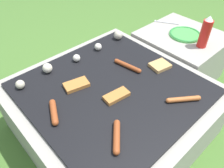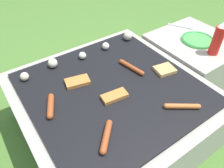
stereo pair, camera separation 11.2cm
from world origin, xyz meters
TOP-DOWN VIEW (x-y plane):
  - ground_plane at (0.00, 0.00)m, footprint 14.00×14.00m
  - grill at (0.00, 0.00)m, footprint 0.95×0.95m
  - side_ledge at (0.74, 0.06)m, footprint 0.51×0.54m
  - sausage_front_center at (0.18, 0.06)m, footprint 0.05×0.18m
  - sausage_back_left at (-0.20, -0.24)m, footprint 0.13×0.13m
  - sausage_back_right at (0.19, -0.31)m, footprint 0.15×0.11m
  - sausage_mid_right at (-0.32, 0.04)m, footprint 0.08×0.14m
  - bread_slice_left at (-0.03, -0.07)m, footprint 0.14×0.08m
  - bread_slice_right at (0.32, -0.06)m, footprint 0.12×0.11m
  - bread_slice_center at (-0.13, 0.13)m, footprint 0.14×0.10m
  - mushroom_row at (0.04, 0.32)m, footprint 0.76×0.07m
  - plate_colorful at (0.74, 0.05)m, footprint 0.22×0.22m
  - condiment_bottle at (0.69, -0.11)m, footprint 0.06×0.06m
  - fork_utensil at (0.79, 0.26)m, footprint 0.11×0.17m

SIDE VIEW (x-z plane):
  - ground_plane at x=0.00m, z-range 0.00..0.00m
  - grill at x=0.00m, z-range 0.00..0.36m
  - side_ledge at x=0.74m, z-range 0.00..0.36m
  - fork_utensil at x=0.79m, z-range 0.36..0.37m
  - plate_colorful at x=0.74m, z-range 0.36..0.38m
  - bread_slice_left at x=-0.03m, z-range 0.36..0.38m
  - bread_slice_right at x=0.32m, z-range 0.36..0.38m
  - bread_slice_center at x=-0.13m, z-range 0.36..0.38m
  - sausage_back_right at x=0.19m, z-range 0.36..0.38m
  - sausage_front_center at x=0.18m, z-range 0.36..0.38m
  - sausage_back_left at x=-0.20m, z-range 0.36..0.39m
  - sausage_mid_right at x=-0.32m, z-range 0.36..0.39m
  - mushroom_row at x=0.04m, z-range 0.36..0.41m
  - condiment_bottle at x=0.69m, z-range 0.35..0.56m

